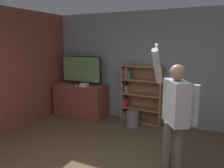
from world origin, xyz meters
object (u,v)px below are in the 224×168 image
Objects in this scene: bookshelf at (139,95)px; person at (175,110)px; television at (81,70)px; game_console at (84,85)px; waste_bin at (132,119)px.

bookshelf is 2.29m from person.
television is 0.60× the size of person.
person is (1.19, -1.93, 0.33)m from bookshelf.
person is at bearing -32.72° from television.
waste_bin is at bearing 2.38° from game_console.
television reaches higher than game_console.
waste_bin is at bearing -92.58° from bookshelf.
person is at bearing -31.00° from game_console.
game_console reaches higher than waste_bin.
bookshelf is at bearing 17.86° from game_console.
bookshelf reaches higher than game_console.
television is 3.17× the size of waste_bin.
game_console is 0.53× the size of waste_bin.
waste_bin is at bearing -174.88° from person.
game_console is 2.93m from person.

